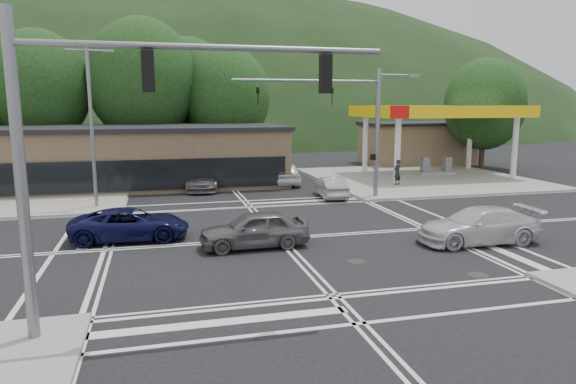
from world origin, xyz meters
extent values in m
plane|color=black|center=(0.00, 0.00, 0.00)|extent=(120.00, 120.00, 0.00)
cube|color=gray|center=(15.00, 15.00, 0.07)|extent=(16.00, 16.00, 0.15)
cube|color=gray|center=(-15.00, 15.00, 0.07)|extent=(16.00, 16.00, 0.15)
cylinder|color=silver|center=(12.00, 13.00, 2.50)|extent=(0.44, 0.44, 5.00)
cylinder|color=silver|center=(12.00, 19.00, 2.50)|extent=(0.44, 0.44, 5.00)
cylinder|color=silver|center=(22.00, 13.00, 2.50)|extent=(0.44, 0.44, 5.00)
cylinder|color=silver|center=(22.00, 19.00, 2.50)|extent=(0.44, 0.44, 5.00)
cube|color=silver|center=(17.00, 16.00, 5.30)|extent=(12.00, 8.00, 0.60)
cube|color=yellow|center=(17.00, 12.00, 5.30)|extent=(12.20, 0.25, 0.90)
cube|color=yellow|center=(17.00, 20.00, 5.30)|extent=(12.20, 0.25, 0.90)
cube|color=yellow|center=(11.00, 16.00, 5.30)|extent=(0.25, 8.20, 0.90)
cube|color=yellow|center=(23.00, 16.00, 5.30)|extent=(0.25, 8.20, 0.90)
cube|color=red|center=(11.50, 11.85, 5.30)|extent=(1.40, 0.12, 0.90)
cube|color=gray|center=(17.00, 16.00, 0.25)|extent=(3.00, 1.00, 0.30)
cube|color=slate|center=(16.00, 16.00, 0.95)|extent=(0.60, 0.50, 1.30)
cube|color=slate|center=(18.00, 16.00, 0.95)|extent=(0.60, 0.50, 1.30)
cube|color=#846B4F|center=(20.00, 25.00, 1.90)|extent=(10.00, 6.00, 3.80)
cube|color=brown|center=(-8.00, 17.00, 2.00)|extent=(24.00, 8.00, 4.00)
ellipsoid|color=black|center=(0.00, 90.00, 0.00)|extent=(252.00, 126.00, 140.00)
cylinder|color=#382619|center=(-14.00, 24.00, 2.42)|extent=(0.50, 0.50, 4.84)
ellipsoid|color=black|center=(-14.00, 24.00, 7.15)|extent=(8.00, 8.00, 9.20)
cylinder|color=#382619|center=(-6.00, 24.00, 2.64)|extent=(0.50, 0.50, 5.28)
ellipsoid|color=black|center=(-6.00, 24.00, 7.80)|extent=(9.00, 9.00, 10.35)
cylinder|color=#382619|center=(1.00, 24.00, 2.20)|extent=(0.50, 0.50, 4.40)
ellipsoid|color=black|center=(1.00, 24.00, 6.50)|extent=(7.60, 7.60, 8.74)
cylinder|color=#382619|center=(-2.00, 28.00, 2.42)|extent=(0.50, 0.50, 4.84)
ellipsoid|color=black|center=(-2.00, 28.00, 7.15)|extent=(8.40, 8.40, 9.66)
cylinder|color=#382619|center=(24.00, 20.00, 1.98)|extent=(0.50, 0.50, 3.96)
ellipsoid|color=black|center=(24.00, 20.00, 5.85)|extent=(7.20, 7.20, 8.28)
cylinder|color=slate|center=(-8.50, 9.00, 4.50)|extent=(0.20, 0.20, 9.00)
cylinder|color=slate|center=(-8.50, 9.00, 8.70)|extent=(2.20, 0.12, 0.12)
cube|color=slate|center=(-7.40, 9.00, 8.70)|extent=(0.60, 0.25, 0.15)
cylinder|color=slate|center=(8.20, 8.20, 4.00)|extent=(0.28, 0.28, 8.00)
cylinder|color=slate|center=(3.70, 8.20, 7.20)|extent=(9.00, 0.16, 0.16)
imported|color=black|center=(5.20, 8.20, 6.30)|extent=(0.16, 0.20, 1.00)
imported|color=black|center=(0.70, 8.20, 6.30)|extent=(0.16, 0.20, 1.00)
cylinder|color=slate|center=(9.40, 8.20, 7.60)|extent=(2.40, 0.12, 0.12)
cube|color=slate|center=(10.50, 8.20, 7.60)|extent=(0.70, 0.30, 0.15)
cube|color=black|center=(7.95, 8.20, 2.60)|extent=(0.25, 0.30, 0.35)
cylinder|color=slate|center=(-8.20, -8.20, 4.00)|extent=(0.28, 0.28, 8.00)
cylinder|color=slate|center=(-3.70, -8.20, 7.20)|extent=(9.00, 0.16, 0.16)
cube|color=black|center=(-5.20, -8.20, 6.60)|extent=(0.30, 0.25, 1.00)
cube|color=black|center=(-0.70, -8.20, 6.60)|extent=(0.30, 0.25, 1.00)
imported|color=#0C0E38|center=(-6.33, 1.40, 0.69)|extent=(5.07, 2.48, 1.39)
imported|color=#555659|center=(-1.34, -1.11, 0.76)|extent=(4.51, 1.90, 1.52)
imported|color=silver|center=(8.00, -2.80, 0.76)|extent=(5.31, 2.33, 1.52)
imported|color=#9FA2A6|center=(5.50, 9.00, 0.66)|extent=(1.79, 4.14, 1.33)
imported|color=white|center=(4.02, 15.12, 0.83)|extent=(2.52, 5.09, 1.67)
imported|color=#585A5D|center=(-2.16, 14.12, 0.74)|extent=(2.50, 5.23, 1.47)
imported|color=black|center=(11.53, 11.95, 1.05)|extent=(0.78, 0.69, 1.80)
camera|label=1|loc=(-5.08, -21.29, 5.80)|focal=32.00mm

